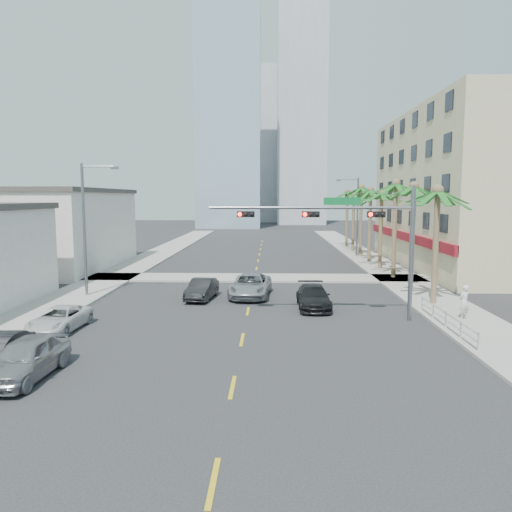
{
  "coord_description": "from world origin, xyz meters",
  "views": [
    {
      "loc": [
        1.35,
        -19.13,
        6.75
      ],
      "look_at": [
        0.53,
        8.51,
        3.5
      ],
      "focal_mm": 35.0,
      "sensor_mm": 36.0,
      "label": 1
    }
  ],
  "objects": [
    {
      "name": "tower_far_right",
      "position": [
        9.0,
        110.0,
        30.0
      ],
      "size": [
        12.0,
        12.0,
        60.0
      ],
      "primitive_type": "cube",
      "color": "#ADADB2",
      "rests_on": "ground"
    },
    {
      "name": "palm_tree_6",
      "position": [
        11.6,
        43.2,
        7.08
      ],
      "size": [
        4.8,
        4.8,
        7.8
      ],
      "color": "brown",
      "rests_on": "ground"
    },
    {
      "name": "tower_far_left",
      "position": [
        -8.0,
        95.0,
        24.0
      ],
      "size": [
        14.0,
        14.0,
        48.0
      ],
      "primitive_type": "cube",
      "color": "#99B2C6",
      "rests_on": "ground"
    },
    {
      "name": "car_parked_near",
      "position": [
        -7.8,
        -1.33,
        0.77
      ],
      "size": [
        2.04,
        4.63,
        1.55
      ],
      "primitive_type": "imported",
      "rotation": [
        0.0,
        0.0,
        -0.05
      ],
      "color": "#A3A3A7",
      "rests_on": "ground"
    },
    {
      "name": "streetlight_left",
      "position": [
        -11.0,
        14.0,
        5.06
      ],
      "size": [
        2.55,
        0.25,
        9.0
      ],
      "color": "slate",
      "rests_on": "ground"
    },
    {
      "name": "building_right",
      "position": [
        21.99,
        30.0,
        7.5
      ],
      "size": [
        15.25,
        28.0,
        15.0
      ],
      "color": "#CABA8E",
      "rests_on": "ground"
    },
    {
      "name": "sidewalk_cross",
      "position": [
        0.0,
        22.0,
        0.07
      ],
      "size": [
        80.0,
        4.0,
        0.15
      ],
      "primitive_type": "cube",
      "color": "gray",
      "rests_on": "ground"
    },
    {
      "name": "car_lane_center",
      "position": [
        -0.02,
        14.43,
        0.77
      ],
      "size": [
        2.97,
        5.71,
        1.54
      ],
      "primitive_type": "imported",
      "rotation": [
        0.0,
        0.0,
        -0.08
      ],
      "color": "#B0B0B5",
      "rests_on": "ground"
    },
    {
      "name": "traffic_signal_mast",
      "position": [
        5.78,
        7.95,
        5.06
      ],
      "size": [
        11.12,
        0.54,
        7.2
      ],
      "color": "slate",
      "rests_on": "ground"
    },
    {
      "name": "palm_tree_0",
      "position": [
        11.6,
        12.0,
        7.08
      ],
      "size": [
        4.8,
        4.8,
        7.8
      ],
      "color": "brown",
      "rests_on": "ground"
    },
    {
      "name": "streetlight_right",
      "position": [
        11.0,
        38.0,
        5.06
      ],
      "size": [
        2.55,
        0.25,
        9.0
      ],
      "color": "slate",
      "rests_on": "ground"
    },
    {
      "name": "palm_tree_5",
      "position": [
        11.6,
        38.0,
        7.78
      ],
      "size": [
        4.8,
        4.8,
        8.52
      ],
      "color": "brown",
      "rests_on": "ground"
    },
    {
      "name": "palm_tree_2",
      "position": [
        11.6,
        22.4,
        7.78
      ],
      "size": [
        4.8,
        4.8,
        8.52
      ],
      "color": "brown",
      "rests_on": "ground"
    },
    {
      "name": "pedestrian",
      "position": [
        11.89,
        7.84,
        1.09
      ],
      "size": [
        0.82,
        0.74,
        1.88
      ],
      "primitive_type": "imported",
      "rotation": [
        0.0,
        0.0,
        3.69
      ],
      "color": "silver",
      "rests_on": "sidewalk_right"
    },
    {
      "name": "palm_tree_4",
      "position": [
        11.6,
        32.8,
        7.43
      ],
      "size": [
        4.8,
        4.8,
        8.16
      ],
      "color": "brown",
      "rests_on": "ground"
    },
    {
      "name": "tower_far_center",
      "position": [
        -3.0,
        125.0,
        21.0
      ],
      "size": [
        16.0,
        16.0,
        42.0
      ],
      "primitive_type": "cube",
      "color": "#ADADB2",
      "rests_on": "ground"
    },
    {
      "name": "sidewalk_left",
      "position": [
        -12.0,
        20.0,
        0.07
      ],
      "size": [
        4.0,
        120.0,
        0.15
      ],
      "primitive_type": "cube",
      "color": "gray",
      "rests_on": "ground"
    },
    {
      "name": "sidewalk_right",
      "position": [
        12.0,
        20.0,
        0.07
      ],
      "size": [
        4.0,
        120.0,
        0.15
      ],
      "primitive_type": "cube",
      "color": "gray",
      "rests_on": "ground"
    },
    {
      "name": "palm_tree_7",
      "position": [
        11.6,
        48.4,
        7.43
      ],
      "size": [
        4.8,
        4.8,
        8.16
      ],
      "color": "brown",
      "rests_on": "ground"
    },
    {
      "name": "palm_tree_1",
      "position": [
        11.6,
        17.2,
        7.43
      ],
      "size": [
        4.8,
        4.8,
        8.16
      ],
      "color": "brown",
      "rests_on": "ground"
    },
    {
      "name": "building_left_far",
      "position": [
        -19.5,
        28.0,
        3.6
      ],
      "size": [
        11.0,
        18.0,
        7.2
      ],
      "primitive_type": "cube",
      "color": "beige",
      "rests_on": "ground"
    },
    {
      "name": "ground",
      "position": [
        0.0,
        0.0,
        0.0
      ],
      "size": [
        260.0,
        260.0,
        0.0
      ],
      "primitive_type": "plane",
      "color": "#262628",
      "rests_on": "ground"
    },
    {
      "name": "car_lane_left",
      "position": [
        -3.24,
        13.5,
        0.68
      ],
      "size": [
        1.92,
        4.27,
        1.36
      ],
      "primitive_type": "imported",
      "rotation": [
        0.0,
        0.0,
        -0.12
      ],
      "color": "black",
      "rests_on": "ground"
    },
    {
      "name": "guardrail",
      "position": [
        10.3,
        6.0,
        0.67
      ],
      "size": [
        0.08,
        8.08,
        1.0
      ],
      "color": "silver",
      "rests_on": "ground"
    },
    {
      "name": "car_parked_far",
      "position": [
        -9.4,
        5.39,
        0.6
      ],
      "size": [
        2.25,
        4.43,
        1.2
      ],
      "primitive_type": "imported",
      "rotation": [
        0.0,
        0.0,
        -0.06
      ],
      "color": "silver",
      "rests_on": "ground"
    },
    {
      "name": "palm_tree_3",
      "position": [
        11.6,
        27.6,
        7.08
      ],
      "size": [
        4.8,
        4.8,
        7.8
      ],
      "color": "brown",
      "rests_on": "ground"
    },
    {
      "name": "car_lane_right",
      "position": [
        3.98,
        11.02,
        0.69
      ],
      "size": [
        1.97,
        4.78,
        1.38
      ],
      "primitive_type": "imported",
      "rotation": [
        0.0,
        0.0,
        0.01
      ],
      "color": "black",
      "rests_on": "ground"
    }
  ]
}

